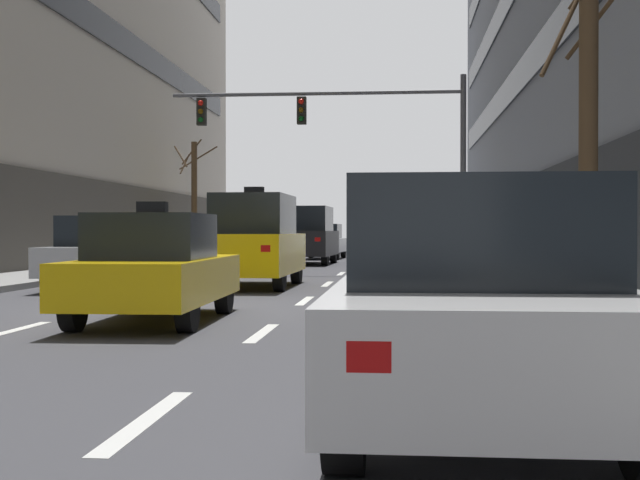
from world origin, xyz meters
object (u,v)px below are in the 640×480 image
at_px(car_driving_4, 323,242).
at_px(pedestrian_0, 579,245).
at_px(taxi_driving_1, 246,242).
at_px(taxi_driving_3, 254,241).
at_px(traffic_signal_0, 356,131).
at_px(street_tree_0, 194,196).
at_px(car_parked_0, 472,305).
at_px(car_driving_0, 308,236).
at_px(car_driving_2, 105,253).
at_px(taxi_driving_5, 155,269).
at_px(street_tree_1, 589,117).

height_order(car_driving_4, pedestrian_0, pedestrian_0).
distance_m(taxi_driving_1, taxi_driving_3, 17.94).
bearing_deg(traffic_signal_0, street_tree_0, 123.02).
bearing_deg(car_parked_0, car_driving_4, 96.82).
relative_size(car_driving_0, traffic_signal_0, 0.52).
xyz_separation_m(car_driving_2, taxi_driving_3, (3.33, 0.62, 0.26)).
relative_size(car_driving_0, pedestrian_0, 2.91).
bearing_deg(car_parked_0, traffic_signal_0, 95.10).
bearing_deg(car_driving_4, taxi_driving_5, -89.99).
bearing_deg(traffic_signal_0, car_driving_0, 107.79).
height_order(car_driving_2, street_tree_0, street_tree_0).
distance_m(taxi_driving_3, car_driving_4, 19.72).
distance_m(car_driving_0, taxi_driving_3, 13.54).
relative_size(car_driving_0, taxi_driving_1, 1.04).
xyz_separation_m(taxi_driving_5, car_parked_0, (3.98, -6.02, 0.04)).
bearing_deg(traffic_signal_0, taxi_driving_5, -98.72).
bearing_deg(car_driving_2, street_tree_0, 97.96).
xyz_separation_m(car_driving_4, car_parked_0, (3.98, -33.31, 0.01)).
height_order(taxi_driving_5, traffic_signal_0, traffic_signal_0).
bearing_deg(street_tree_0, car_driving_4, 5.90).
bearing_deg(pedestrian_0, car_parked_0, -106.04).
bearing_deg(traffic_signal_0, taxi_driving_1, 116.26).
bearing_deg(street_tree_1, car_driving_2, 144.68).
height_order(taxi_driving_1, taxi_driving_3, taxi_driving_3).
bearing_deg(car_driving_0, taxi_driving_3, -89.19).
distance_m(street_tree_0, pedestrian_0, 26.94).
height_order(taxi_driving_3, taxi_driving_5, taxi_driving_3).
xyz_separation_m(taxi_driving_3, taxi_driving_5, (-0.14, -7.57, -0.30)).
distance_m(car_driving_0, car_driving_2, 14.50).
distance_m(taxi_driving_1, street_tree_0, 3.73).
distance_m(taxi_driving_1, pedestrian_0, 24.37).
relative_size(taxi_driving_1, car_driving_4, 1.03).
xyz_separation_m(taxi_driving_3, street_tree_0, (-6.09, 19.11, 1.86)).
distance_m(car_driving_2, car_parked_0, 14.82).
bearing_deg(street_tree_1, taxi_driving_3, 129.65).
bearing_deg(street_tree_1, car_driving_4, 102.82).
height_order(car_driving_2, traffic_signal_0, traffic_signal_0).
bearing_deg(street_tree_1, traffic_signal_0, 105.96).
height_order(taxi_driving_3, street_tree_0, street_tree_0).
bearing_deg(car_driving_2, car_driving_0, 77.48).
xyz_separation_m(car_driving_0, car_driving_2, (-3.14, -14.15, -0.31)).
bearing_deg(car_parked_0, street_tree_1, 71.33).
xyz_separation_m(car_driving_2, street_tree_0, (-2.76, 19.72, 2.12)).
bearing_deg(taxi_driving_3, taxi_driving_1, 100.93).
bearing_deg(car_driving_4, traffic_signal_0, -80.57).
relative_size(taxi_driving_3, traffic_signal_0, 0.49).
height_order(car_parked_0, traffic_signal_0, traffic_signal_0).
distance_m(car_driving_2, taxi_driving_3, 3.40).
distance_m(car_driving_2, pedestrian_0, 10.55).
xyz_separation_m(taxi_driving_1, street_tree_1, (9.39, -24.84, 2.08)).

